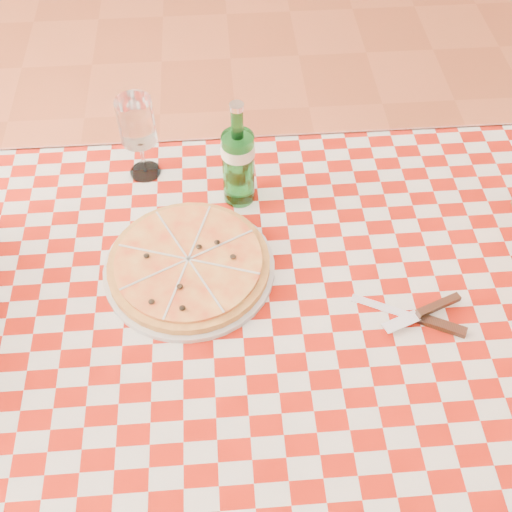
{
  "coord_description": "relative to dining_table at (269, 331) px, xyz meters",
  "views": [
    {
      "loc": [
        -0.07,
        -0.65,
        1.71
      ],
      "look_at": [
        -0.02,
        0.06,
        0.82
      ],
      "focal_mm": 45.0,
      "sensor_mm": 36.0,
      "label": 1
    }
  ],
  "objects": [
    {
      "name": "cutlery",
      "position": [
        0.26,
        -0.06,
        0.11
      ],
      "size": [
        0.22,
        0.19,
        0.02
      ],
      "primitive_type": null,
      "rotation": [
        0.0,
        0.0,
        0.02
      ],
      "color": "silver",
      "rests_on": "tablecloth"
    },
    {
      "name": "pizza_plate",
      "position": [
        -0.14,
        0.08,
        0.12
      ],
      "size": [
        0.4,
        0.4,
        0.04
      ],
      "primitive_type": null,
      "rotation": [
        0.0,
        0.0,
        -0.33
      ],
      "color": "#B8833D",
      "rests_on": "tablecloth"
    },
    {
      "name": "wine_glass",
      "position": [
        -0.23,
        0.35,
        0.19
      ],
      "size": [
        0.08,
        0.08,
        0.19
      ],
      "primitive_type": null,
      "rotation": [
        0.0,
        0.0,
        0.12
      ],
      "color": "silver",
      "rests_on": "tablecloth"
    },
    {
      "name": "water_bottle",
      "position": [
        -0.04,
        0.27,
        0.22
      ],
      "size": [
        0.09,
        0.09,
        0.24
      ],
      "primitive_type": null,
      "rotation": [
        0.0,
        0.0,
        -0.35
      ],
      "color": "#1A6A26",
      "rests_on": "tablecloth"
    },
    {
      "name": "dining_table",
      "position": [
        0.0,
        0.0,
        0.0
      ],
      "size": [
        1.2,
        0.8,
        0.75
      ],
      "color": "brown",
      "rests_on": "ground"
    },
    {
      "name": "tablecloth",
      "position": [
        0.0,
        0.0,
        0.09
      ],
      "size": [
        1.3,
        0.9,
        0.01
      ],
      "primitive_type": "cube",
      "color": "#961409",
      "rests_on": "dining_table"
    }
  ]
}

